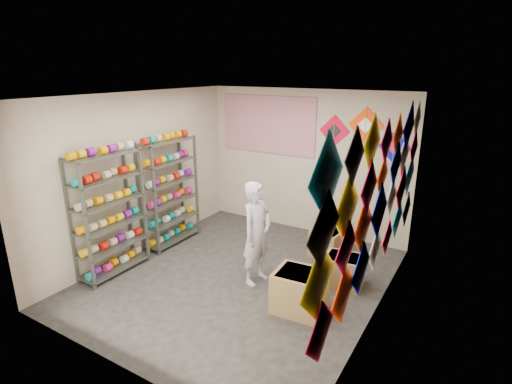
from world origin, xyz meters
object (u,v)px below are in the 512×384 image
Objects in this scene: carton_a at (300,291)px; carton_c at (328,243)px; shelf_rack_back at (169,192)px; shelf_rack_front at (109,215)px; shopkeeper at (257,233)px; carton_b at (343,271)px.

carton_a is 1.23× the size of carton_c.
shelf_rack_back reaches higher than carton_a.
shelf_rack_front reaches higher than carton_c.
shopkeeper is 1.07m from carton_a.
shopkeeper is at bearing -160.09° from carton_b.
carton_c is (-0.55, 0.79, 0.01)m from carton_b.
shelf_rack_back is at bearing 161.13° from carton_a.
carton_b is (3.19, 0.16, -0.72)m from shelf_rack_back.
carton_a reaches higher than carton_b.
shelf_rack_back reaches higher than carton_c.
shelf_rack_front is 1.30m from shelf_rack_back.
shopkeeper is 2.90× the size of carton_c.
shelf_rack_front reaches higher than shopkeeper.
shelf_rack_front is 3.58m from carton_b.
shopkeeper is (2.04, -0.40, -0.18)m from shelf_rack_back.
carton_c is at bearing 19.70° from shelf_rack_back.
carton_b is at bearing 69.34° from carton_a.
shopkeeper reaches higher than carton_b.
shelf_rack_front is at bearing 119.61° from shopkeeper.
carton_c is (0.59, 1.35, -0.54)m from shopkeeper.
carton_a is 1.73m from carton_c.
carton_c is at bearing 95.04° from carton_a.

